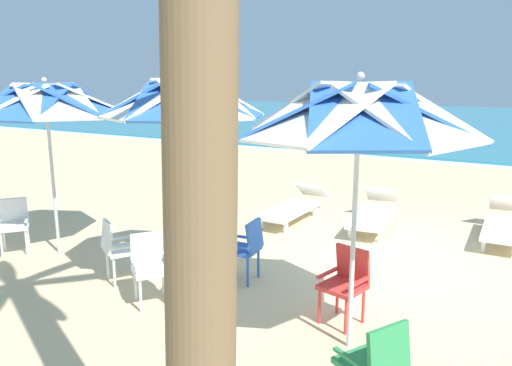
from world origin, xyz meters
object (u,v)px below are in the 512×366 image
at_px(sun_lounger_2, 294,206).
at_px(beach_ball, 495,222).
at_px(plastic_chair_3, 118,247).
at_px(beach_umbrella_2, 46,102).
at_px(plastic_chair_1, 376,363).
at_px(plastic_chair_4, 246,246).
at_px(beach_umbrella_0, 359,113).
at_px(plastic_chair_0, 346,280).
at_px(plastic_chair_2, 150,264).
at_px(beach_umbrella_1, 184,101).
at_px(sun_lounger_1, 374,213).
at_px(plastic_chair_5, 14,222).
at_px(sun_lounger_0, 505,224).

distance_m(sun_lounger_2, beach_ball, 3.75).
bearing_deg(plastic_chair_3, beach_umbrella_2, 168.58).
bearing_deg(plastic_chair_1, plastic_chair_4, 141.74).
relative_size(beach_umbrella_0, plastic_chair_0, 3.22).
bearing_deg(plastic_chair_2, sun_lounger_2, 90.50).
bearing_deg(beach_umbrella_1, plastic_chair_4, 45.94).
distance_m(plastic_chair_0, plastic_chair_2, 2.37).
height_order(plastic_chair_1, beach_umbrella_2, beach_umbrella_2).
height_order(plastic_chair_4, sun_lounger_1, plastic_chair_4).
relative_size(plastic_chair_1, plastic_chair_4, 1.00).
bearing_deg(sun_lounger_1, beach_umbrella_1, -108.81).
height_order(plastic_chair_0, beach_ball, plastic_chair_0).
bearing_deg(beach_umbrella_0, beach_ball, 79.68).
distance_m(plastic_chair_0, plastic_chair_5, 5.38).
distance_m(beach_umbrella_0, sun_lounger_1, 4.84).
bearing_deg(sun_lounger_2, beach_umbrella_0, -57.19).
relative_size(plastic_chair_0, plastic_chair_1, 1.00).
distance_m(plastic_chair_1, sun_lounger_1, 5.40).
distance_m(sun_lounger_1, beach_ball, 2.25).
relative_size(plastic_chair_2, plastic_chair_4, 1.00).
distance_m(plastic_chair_4, beach_ball, 5.19).
height_order(plastic_chair_0, plastic_chair_4, same).
bearing_deg(plastic_chair_5, plastic_chair_4, 13.09).
bearing_deg(sun_lounger_1, plastic_chair_4, -103.19).
bearing_deg(beach_umbrella_2, plastic_chair_5, -152.11).
height_order(plastic_chair_2, sun_lounger_1, plastic_chair_2).
relative_size(beach_umbrella_1, plastic_chair_3, 3.26).
distance_m(plastic_chair_3, sun_lounger_0, 6.43).
height_order(beach_umbrella_0, beach_umbrella_2, beach_umbrella_0).
distance_m(plastic_chair_2, sun_lounger_2, 4.16).
relative_size(plastic_chair_3, plastic_chair_5, 1.00).
height_order(plastic_chair_1, sun_lounger_1, plastic_chair_1).
bearing_deg(plastic_chair_5, plastic_chair_2, -4.66).
bearing_deg(plastic_chair_2, plastic_chair_4, 58.72).
height_order(plastic_chair_0, sun_lounger_2, plastic_chair_0).
bearing_deg(plastic_chair_4, sun_lounger_0, 51.96).
bearing_deg(beach_umbrella_0, plastic_chair_3, 179.91).
xyz_separation_m(beach_umbrella_0, beach_umbrella_1, (-2.34, 0.34, 0.05)).
distance_m(plastic_chair_1, sun_lounger_2, 5.75).
height_order(plastic_chair_0, sun_lounger_1, plastic_chair_0).
height_order(beach_umbrella_0, plastic_chair_5, beach_umbrella_0).
bearing_deg(sun_lounger_2, sun_lounger_0, 11.47).
distance_m(plastic_chair_5, sun_lounger_1, 6.21).
xyz_separation_m(plastic_chair_1, beach_ball, (0.42, 6.22, -0.38)).
bearing_deg(sun_lounger_2, plastic_chair_1, -57.77).
relative_size(plastic_chair_0, plastic_chair_5, 1.00).
height_order(plastic_chair_2, sun_lounger_0, plastic_chair_2).
xyz_separation_m(plastic_chair_0, beach_ball, (1.19, 4.79, -0.38)).
height_order(beach_umbrella_0, plastic_chair_0, beach_umbrella_0).
bearing_deg(plastic_chair_1, sun_lounger_1, 106.79).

